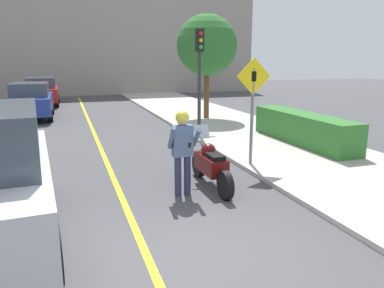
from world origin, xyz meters
The scene contains 12 objects.
ground_plane centered at (0.00, 0.00, 0.00)m, with size 80.00×80.00×0.00m, color #424244.
sidewalk_curb centered at (4.80, 4.00, 0.05)m, with size 4.40×44.00×0.10m.
road_center_line centered at (-0.60, 6.00, 0.00)m, with size 0.12×36.00×0.01m.
building_backdrop centered at (0.00, 26.00, 3.94)m, with size 28.00×1.20×7.88m.
motorcycle centered at (1.34, 2.75, 0.49)m, with size 0.62×2.15×1.28m.
person_biker centered at (0.62, 2.45, 1.07)m, with size 0.59×0.48×1.75m.
crossing_sign centered at (2.87, 3.81, 1.71)m, with size 0.91×0.08×2.67m.
traffic_light centered at (2.91, 7.83, 2.63)m, with size 0.26×0.30×3.63m.
hedge_row centered at (5.60, 5.53, 0.57)m, with size 0.90×4.56×0.94m.
street_tree centered at (4.58, 11.52, 3.33)m, with size 2.69×2.69×4.59m.
parked_car_blue centered at (-3.06, 14.40, 0.86)m, with size 1.88×4.20×1.68m.
parked_car_red centered at (-2.84, 19.83, 0.86)m, with size 1.88×4.20×1.68m.
Camera 1 is at (-1.54, -4.50, 2.72)m, focal length 35.00 mm.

